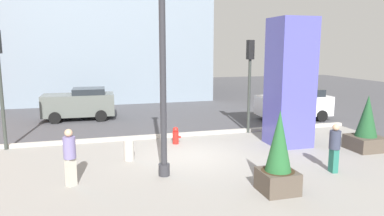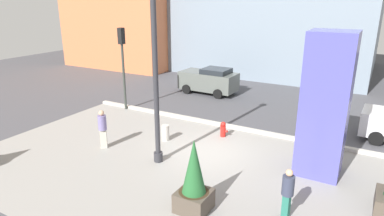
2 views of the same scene
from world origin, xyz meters
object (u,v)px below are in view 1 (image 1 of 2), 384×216
Objects in this scene: potted_plant_near_left at (366,128)px; art_pillar_blue at (290,83)px; fire_hydrant at (176,136)px; car_passing_lane at (80,104)px; traffic_light_corner at (250,71)px; pedestrian_by_curb at (335,146)px; potted_plant_mid_plaza at (278,158)px; car_intersection at (295,104)px; lamp_post at (163,64)px; concrete_bollard at (129,150)px; pedestrian_on_sidewalk at (70,155)px.

art_pillar_blue is at bearing 148.71° from potted_plant_near_left.
fire_hydrant is 0.19× the size of car_passing_lane.
fire_hydrant is 4.78m from traffic_light_corner.
potted_plant_near_left reaches higher than car_passing_lane.
car_passing_lane is 14.20m from pedestrian_by_curb.
potted_plant_mid_plaza is 0.58× the size of car_intersection.
fire_hydrant is at bearing -164.42° from traffic_light_corner.
car_intersection is at bearing 30.50° from traffic_light_corner.
car_passing_lane is (-11.86, 3.28, 0.03)m from car_intersection.
lamp_post reaches higher than pedestrian_by_curb.
art_pillar_blue is 3.23× the size of pedestrian_by_curb.
lamp_post is 4.49× the size of pedestrian_by_curb.
concrete_bollard is at bearing -152.76° from car_intersection.
art_pillar_blue is at bearing 3.14° from concrete_bollard.
lamp_post is at bearing -64.11° from concrete_bollard.
potted_plant_mid_plaza is at bearing -123.62° from car_intersection.
car_passing_lane is at bearing 114.72° from potted_plant_mid_plaza.
potted_plant_near_left is (5.51, 2.89, -0.11)m from potted_plant_mid_plaza.
pedestrian_on_sidewalk is (-11.22, -0.82, 0.06)m from potted_plant_near_left.
car_intersection is at bearing 56.38° from potted_plant_mid_plaza.
car_passing_lane is (-1.95, 8.39, 0.55)m from concrete_bollard.
pedestrian_by_curb is at bearing -95.19° from art_pillar_blue.
art_pillar_blue is 9.10m from pedestrian_on_sidewalk.
car_passing_lane is (-5.75, 12.48, -0.11)m from potted_plant_mid_plaza.
potted_plant_near_left is at bearing 33.10° from pedestrian_by_curb.
pedestrian_on_sidewalk is (-7.92, -4.83, -2.01)m from traffic_light_corner.
art_pillar_blue is at bearing -124.06° from car_intersection.
traffic_light_corner is at bearing 93.75° from pedestrian_by_curb.
pedestrian_on_sidewalk is (-2.84, -0.10, -2.62)m from lamp_post.
lamp_post is 1.66× the size of traffic_light_corner.
fire_hydrant and concrete_bollard have the same top height.
potted_plant_mid_plaza is 6.22m from potted_plant_near_left.
pedestrian_on_sidewalk is (0.04, -10.41, 0.06)m from car_passing_lane.
art_pillar_blue is at bearing 21.63° from lamp_post.
lamp_post reaches higher than concrete_bollard.
lamp_post is 4.41m from potted_plant_mid_plaza.
fire_hydrant is (-4.56, 1.36, -2.28)m from art_pillar_blue.
potted_plant_mid_plaza is 0.60× the size of car_passing_lane.
potted_plant_mid_plaza is at bearing -19.94° from pedestrian_on_sidewalk.
concrete_bollard is at bearing 115.89° from lamp_post.
potted_plant_mid_plaza is 6.07m from pedestrian_on_sidewalk.
concrete_bollard is 7.13m from traffic_light_corner.
potted_plant_near_left is 1.37× the size of pedestrian_by_curb.
art_pillar_blue is 2.56m from traffic_light_corner.
traffic_light_corner is at bearing 25.02° from concrete_bollard.
potted_plant_mid_plaza is 3.18× the size of concrete_bollard.
car_intersection is 2.51× the size of pedestrian_by_curb.
fire_hydrant is (-7.15, 2.94, -0.55)m from potted_plant_near_left.
potted_plant_mid_plaza is at bearing -47.20° from concrete_bollard.
car_passing_lane is (-4.10, 6.66, 0.55)m from fire_hydrant.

